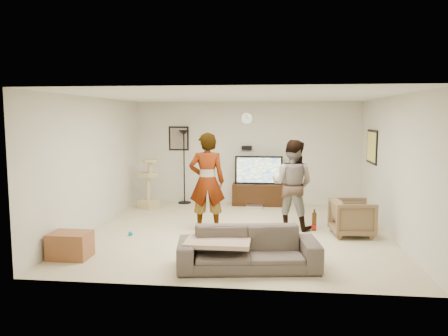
# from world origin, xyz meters

# --- Properties ---
(floor) EXTENTS (5.50, 5.50, 0.02)m
(floor) POSITION_xyz_m (0.00, 0.00, -0.01)
(floor) COLOR #BAB08C
(floor) RESTS_ON ground
(ceiling) EXTENTS (5.50, 5.50, 0.02)m
(ceiling) POSITION_xyz_m (0.00, 0.00, 2.51)
(ceiling) COLOR white
(ceiling) RESTS_ON wall_back
(wall_back) EXTENTS (5.50, 0.04, 2.50)m
(wall_back) POSITION_xyz_m (0.00, 2.75, 1.25)
(wall_back) COLOR beige
(wall_back) RESTS_ON floor
(wall_front) EXTENTS (5.50, 0.04, 2.50)m
(wall_front) POSITION_xyz_m (0.00, -2.75, 1.25)
(wall_front) COLOR beige
(wall_front) RESTS_ON floor
(wall_left) EXTENTS (0.04, 5.50, 2.50)m
(wall_left) POSITION_xyz_m (-2.75, 0.00, 1.25)
(wall_left) COLOR beige
(wall_left) RESTS_ON floor
(wall_right) EXTENTS (0.04, 5.50, 2.50)m
(wall_right) POSITION_xyz_m (2.75, 0.00, 1.25)
(wall_right) COLOR beige
(wall_right) RESTS_ON floor
(wall_clock) EXTENTS (0.26, 0.04, 0.26)m
(wall_clock) POSITION_xyz_m (0.00, 2.72, 2.10)
(wall_clock) COLOR white
(wall_clock) RESTS_ON wall_back
(wall_speaker) EXTENTS (0.25, 0.10, 0.10)m
(wall_speaker) POSITION_xyz_m (0.00, 2.69, 1.38)
(wall_speaker) COLOR black
(wall_speaker) RESTS_ON wall_back
(picture_back) EXTENTS (0.42, 0.03, 0.52)m
(picture_back) POSITION_xyz_m (-1.70, 2.73, 1.60)
(picture_back) COLOR #6F6357
(picture_back) RESTS_ON wall_back
(picture_right) EXTENTS (0.03, 0.78, 0.62)m
(picture_right) POSITION_xyz_m (2.73, 1.60, 1.50)
(picture_right) COLOR #E8DD57
(picture_right) RESTS_ON wall_right
(tv_stand) EXTENTS (1.25, 0.45, 0.52)m
(tv_stand) POSITION_xyz_m (0.30, 2.50, 0.26)
(tv_stand) COLOR black
(tv_stand) RESTS_ON floor
(console_box) EXTENTS (0.40, 0.30, 0.07)m
(console_box) POSITION_xyz_m (0.21, 2.11, 0.04)
(console_box) COLOR silver
(console_box) RESTS_ON floor
(tv) EXTENTS (1.14, 0.08, 0.68)m
(tv) POSITION_xyz_m (0.30, 2.50, 0.86)
(tv) COLOR black
(tv) RESTS_ON tv_stand
(tv_screen) EXTENTS (1.05, 0.01, 0.59)m
(tv_screen) POSITION_xyz_m (0.30, 2.46, 0.86)
(tv_screen) COLOR #EDCA58
(tv_screen) RESTS_ON tv
(floor_lamp) EXTENTS (0.32, 0.32, 1.81)m
(floor_lamp) POSITION_xyz_m (-1.54, 2.55, 0.90)
(floor_lamp) COLOR black
(floor_lamp) RESTS_ON floor
(cat_tree) EXTENTS (0.49, 0.49, 1.16)m
(cat_tree) POSITION_xyz_m (-2.25, 1.83, 0.58)
(cat_tree) COLOR tan
(cat_tree) RESTS_ON floor
(person_left) EXTENTS (0.73, 0.54, 1.84)m
(person_left) POSITION_xyz_m (-0.59, 0.05, 0.92)
(person_left) COLOR #A19FAB
(person_left) RESTS_ON floor
(person_right) EXTENTS (0.99, 0.88, 1.70)m
(person_right) POSITION_xyz_m (1.01, 0.34, 0.85)
(person_right) COLOR #3D5887
(person_right) RESTS_ON floor
(sofa) EXTENTS (2.05, 1.03, 0.57)m
(sofa) POSITION_xyz_m (0.30, -2.00, 0.29)
(sofa) COLOR #4A403A
(sofa) RESTS_ON floor
(throw_blanket) EXTENTS (0.90, 0.70, 0.06)m
(throw_blanket) POSITION_xyz_m (-0.12, -2.00, 0.39)
(throw_blanket) COLOR tan
(throw_blanket) RESTS_ON sofa
(beer_bottle) EXTENTS (0.06, 0.06, 0.25)m
(beer_bottle) POSITION_xyz_m (1.21, -2.00, 0.70)
(beer_bottle) COLOR #46270A
(beer_bottle) RESTS_ON sofa
(armchair) EXTENTS (0.79, 0.77, 0.66)m
(armchair) POSITION_xyz_m (2.07, -0.08, 0.33)
(armchair) COLOR brown
(armchair) RESTS_ON floor
(side_table) EXTENTS (0.59, 0.45, 0.40)m
(side_table) POSITION_xyz_m (-2.40, -1.84, 0.20)
(side_table) COLOR brown
(side_table) RESTS_ON floor
(toy_ball) EXTENTS (0.08, 0.08, 0.08)m
(toy_ball) POSITION_xyz_m (-1.90, -0.52, 0.04)
(toy_ball) COLOR #06809F
(toy_ball) RESTS_ON floor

